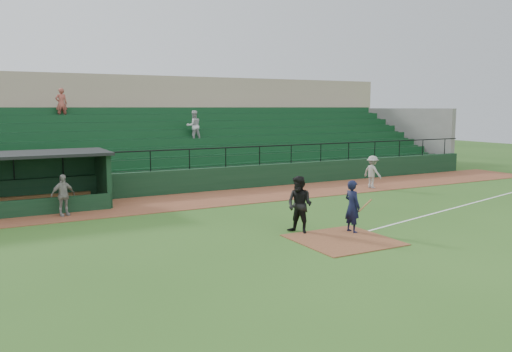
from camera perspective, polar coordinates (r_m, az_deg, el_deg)
name	(u,v)px	position (r m, az deg, el deg)	size (l,w,h in m)	color
ground	(325,234)	(17.88, 7.63, -6.33)	(90.00, 90.00, 0.00)	#2D581C
warning_track	(226,197)	(24.67, -3.29, -2.38)	(40.00, 4.00, 0.03)	brown
home_plate_dirt	(343,240)	(17.10, 9.60, -6.96)	(3.00, 3.00, 0.03)	brown
foul_line	(460,207)	(24.12, 21.55, -3.15)	(18.00, 0.09, 0.01)	white
stadium_structure	(168,140)	(32.23, -9.68, 3.97)	(38.00, 13.08, 6.40)	black
batter_at_plate	(352,206)	(18.01, 10.59, -3.33)	(1.04, 0.71, 1.82)	black
umpire	(300,205)	(17.66, 4.84, -3.20)	(0.96, 0.74, 1.97)	black
runner	(372,172)	(27.96, 12.73, 0.44)	(1.11, 0.64, 1.72)	#99958F
dugout_player_a	(63,195)	(21.68, -20.53, -1.99)	(0.97, 0.40, 1.65)	gray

